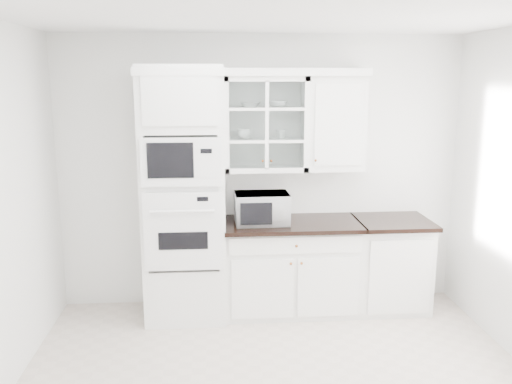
{
  "coord_description": "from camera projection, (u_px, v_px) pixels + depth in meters",
  "views": [
    {
      "loc": [
        -0.46,
        -3.59,
        2.29
      ],
      "look_at": [
        -0.1,
        1.05,
        1.3
      ],
      "focal_mm": 38.0,
      "sensor_mm": 36.0,
      "label": 1
    }
  ],
  "objects": [
    {
      "name": "upper_cabinet_glass",
      "position": [
        265.0,
        124.0,
        5.18
      ],
      "size": [
        0.8,
        0.33,
        0.9
      ],
      "color": "white",
      "rests_on": "room_shell"
    },
    {
      "name": "extra_base_cabinet",
      "position": [
        390.0,
        263.0,
        5.43
      ],
      "size": [
        0.72,
        0.67,
        0.92
      ],
      "color": "white",
      "rests_on": "ground"
    },
    {
      "name": "base_cabinet_run",
      "position": [
        291.0,
        266.0,
        5.35
      ],
      "size": [
        1.32,
        0.67,
        0.92
      ],
      "color": "white",
      "rests_on": "ground"
    },
    {
      "name": "countertop_microwave",
      "position": [
        262.0,
        208.0,
        5.16
      ],
      "size": [
        0.52,
        0.44,
        0.29
      ],
      "primitive_type": "imported",
      "rotation": [
        0.0,
        0.0,
        3.17
      ],
      "color": "white",
      "rests_on": "base_cabinet_run"
    },
    {
      "name": "crown_molding",
      "position": [
        254.0,
        72.0,
        5.04
      ],
      "size": [
        2.14,
        0.38,
        0.07
      ],
      "primitive_type": "cube",
      "color": "white",
      "rests_on": "room_shell"
    },
    {
      "name": "cup_b",
      "position": [
        281.0,
        134.0,
        5.22
      ],
      "size": [
        0.12,
        0.12,
        0.09
      ],
      "primitive_type": "imported",
      "rotation": [
        0.0,
        0.0,
        0.27
      ],
      "color": "white",
      "rests_on": "upper_cabinet_glass"
    },
    {
      "name": "cup_a",
      "position": [
        245.0,
        134.0,
        5.17
      ],
      "size": [
        0.15,
        0.15,
        0.1
      ],
      "primitive_type": "imported",
      "rotation": [
        0.0,
        0.0,
        0.24
      ],
      "color": "white",
      "rests_on": "upper_cabinet_glass"
    },
    {
      "name": "upper_cabinet_solid",
      "position": [
        335.0,
        124.0,
        5.23
      ],
      "size": [
        0.55,
        0.33,
        0.9
      ],
      "primitive_type": "cube",
      "color": "white",
      "rests_on": "room_shell"
    },
    {
      "name": "room_shell",
      "position": [
        276.0,
        147.0,
        4.06
      ],
      "size": [
        4.0,
        3.5,
        2.7
      ],
      "color": "white",
      "rests_on": "ground"
    },
    {
      "name": "bowl_b",
      "position": [
        278.0,
        104.0,
        5.16
      ],
      "size": [
        0.22,
        0.22,
        0.06
      ],
      "primitive_type": "imported",
      "rotation": [
        0.0,
        0.0,
        -0.24
      ],
      "color": "white",
      "rests_on": "upper_cabinet_glass"
    },
    {
      "name": "oven_column",
      "position": [
        184.0,
        195.0,
        5.09
      ],
      "size": [
        0.76,
        0.68,
        2.4
      ],
      "color": "white",
      "rests_on": "ground"
    },
    {
      "name": "bowl_a",
      "position": [
        250.0,
        105.0,
        5.13
      ],
      "size": [
        0.22,
        0.22,
        0.05
      ],
      "primitive_type": "imported",
      "rotation": [
        0.0,
        0.0,
        -0.2
      ],
      "color": "white",
      "rests_on": "upper_cabinet_glass"
    }
  ]
}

